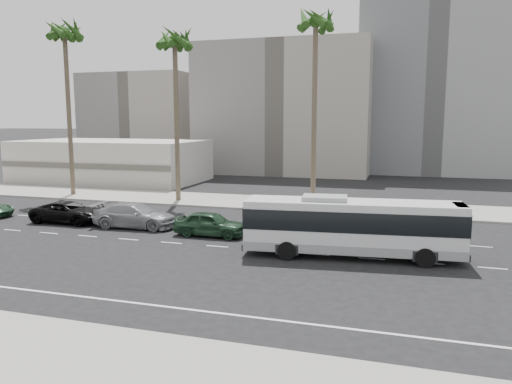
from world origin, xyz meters
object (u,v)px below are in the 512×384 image
at_px(car_b, 135,215).
at_px(palm_mid, 175,44).
at_px(car_c, 69,212).
at_px(palm_far, 65,36).
at_px(city_bus, 352,225).
at_px(palm_near, 316,25).
at_px(car_a, 210,224).

relative_size(car_b, palm_mid, 0.38).
bearing_deg(car_c, palm_mid, -19.25).
height_order(palm_mid, palm_far, palm_far).
height_order(city_bus, palm_far, palm_far).
bearing_deg(palm_mid, palm_near, 2.89).
xyz_separation_m(car_c, palm_mid, (3.57, 10.85, 13.33)).
xyz_separation_m(car_a, car_b, (-6.02, 0.84, 0.05)).
distance_m(palm_near, palm_far, 24.11).
distance_m(palm_mid, palm_far, 11.76).
bearing_deg(city_bus, car_a, 160.08).
bearing_deg(palm_near, car_c, -144.34).
bearing_deg(car_a, palm_far, 57.99).
relative_size(car_a, palm_far, 0.28).
xyz_separation_m(car_b, car_c, (-5.50, 0.02, -0.09)).
relative_size(car_a, palm_mid, 0.30).
bearing_deg(car_c, car_b, -91.28).
height_order(palm_near, palm_far, palm_far).
xyz_separation_m(car_c, palm_near, (16.00, 11.48, 14.39)).
xyz_separation_m(city_bus, car_b, (-15.30, 3.19, -0.91)).
relative_size(car_b, palm_far, 0.35).
height_order(car_a, palm_near, palm_near).
relative_size(car_b, car_c, 1.07).
height_order(car_c, palm_far, palm_far).
bearing_deg(car_c, car_a, -95.35).
distance_m(car_c, palm_near, 24.39).
distance_m(city_bus, palm_far, 35.06).
distance_m(city_bus, palm_mid, 25.43).
bearing_deg(palm_far, car_c, -54.03).
height_order(city_bus, car_c, city_bus).
bearing_deg(city_bus, palm_mid, 135.04).
distance_m(car_b, palm_far, 22.86).
relative_size(city_bus, car_a, 2.51).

